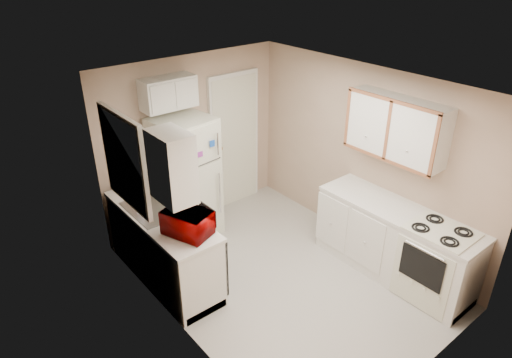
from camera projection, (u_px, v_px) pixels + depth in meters
floor at (282, 276)px, 5.66m from camera, size 3.80×3.80×0.00m
ceiling at (288, 86)px, 4.56m from camera, size 3.80×3.80×0.00m
wall_left at (175, 236)px, 4.32m from camera, size 3.80×3.80×0.00m
wall_right at (364, 158)px, 5.89m from camera, size 3.80×3.80×0.00m
wall_back at (193, 141)px, 6.41m from camera, size 2.80×2.80×0.00m
wall_front at (438, 276)px, 3.80m from camera, size 2.80×2.80×0.00m
left_counter at (164, 246)px, 5.45m from camera, size 0.60×1.80×0.90m
dishwasher at (212, 257)px, 5.18m from camera, size 0.03×0.58×0.72m
sink at (154, 211)px, 5.36m from camera, size 0.54×0.74×0.16m
microwave at (188, 222)px, 4.82m from camera, size 0.56×0.43×0.33m
soap_bottle at (128, 185)px, 5.65m from camera, size 0.08×0.08×0.17m
window_blinds at (125, 160)px, 4.88m from camera, size 0.10×0.98×1.08m
upper_cabinet_left at (172, 167)px, 4.28m from camera, size 0.30×0.45×0.70m
refrigerator at (186, 179)px, 6.11m from camera, size 0.78×0.77×1.72m
cabinet_over_fridge at (168, 93)px, 5.72m from camera, size 0.70×0.30×0.40m
interior_door at (235, 141)px, 6.86m from camera, size 0.86×0.06×2.08m
right_counter at (394, 242)px, 5.52m from camera, size 0.60×2.00×0.90m
stove at (433, 268)px, 5.14m from camera, size 0.56×0.68×0.82m
upper_cabinet_right at (396, 128)px, 5.19m from camera, size 0.30×1.20×0.70m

